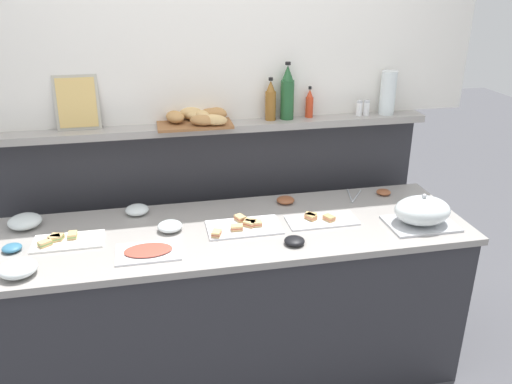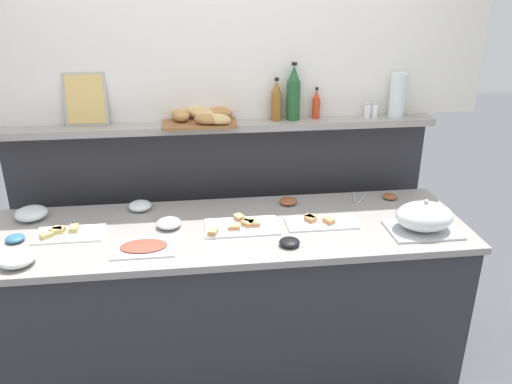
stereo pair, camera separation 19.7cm
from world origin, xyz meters
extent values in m
plane|color=#4C4C51|center=(0.00, 0.60, 0.00)|extent=(12.00, 12.00, 0.00)
cube|color=#2D2D33|center=(0.00, 0.00, 0.43)|extent=(2.35, 0.68, 0.85)
cube|color=gray|center=(0.00, 0.00, 0.87)|extent=(2.39, 0.72, 0.03)
cube|color=#2D2D33|center=(0.00, 0.54, 0.63)|extent=(2.42, 0.08, 1.26)
cube|color=gray|center=(0.00, 0.49, 1.28)|extent=(2.42, 0.22, 0.04)
cube|color=silver|center=(0.07, -0.01, 0.89)|extent=(0.37, 0.21, 0.01)
cube|color=tan|center=(0.06, 0.06, 0.90)|extent=(0.06, 0.07, 0.01)
cube|color=#B24738|center=(0.06, 0.06, 0.91)|extent=(0.06, 0.07, 0.01)
cube|color=tan|center=(0.06, 0.06, 0.92)|extent=(0.06, 0.07, 0.01)
cube|color=tan|center=(0.10, 0.01, 0.90)|extent=(0.07, 0.06, 0.01)
cube|color=#B24738|center=(0.10, 0.01, 0.91)|extent=(0.07, 0.06, 0.01)
cube|color=tan|center=(0.10, 0.01, 0.92)|extent=(0.07, 0.06, 0.01)
cube|color=tan|center=(0.02, -0.04, 0.90)|extent=(0.06, 0.04, 0.01)
cube|color=#B24738|center=(0.02, -0.04, 0.91)|extent=(0.06, 0.04, 0.01)
cube|color=tan|center=(0.02, -0.04, 0.92)|extent=(0.06, 0.04, 0.01)
cube|color=tan|center=(0.13, -0.02, 0.90)|extent=(0.06, 0.04, 0.01)
cube|color=#B24738|center=(0.13, -0.02, 0.91)|extent=(0.06, 0.04, 0.01)
cube|color=tan|center=(0.13, -0.02, 0.92)|extent=(0.06, 0.04, 0.01)
cube|color=tan|center=(0.09, -0.01, 0.90)|extent=(0.07, 0.07, 0.01)
cube|color=#B24738|center=(0.09, -0.01, 0.91)|extent=(0.07, 0.07, 0.01)
cube|color=tan|center=(0.09, -0.01, 0.92)|extent=(0.07, 0.07, 0.01)
cube|color=tan|center=(-0.08, -0.08, 0.90)|extent=(0.06, 0.07, 0.01)
cube|color=#B24738|center=(-0.08, -0.08, 0.91)|extent=(0.06, 0.07, 0.01)
cube|color=tan|center=(-0.08, -0.08, 0.92)|extent=(0.06, 0.07, 0.01)
cube|color=white|center=(-0.78, 0.01, 0.89)|extent=(0.32, 0.17, 0.01)
cube|color=tan|center=(-0.87, -0.02, 0.90)|extent=(0.07, 0.07, 0.01)
cube|color=#66994C|center=(-0.87, -0.02, 0.91)|extent=(0.07, 0.07, 0.01)
cube|color=tan|center=(-0.87, -0.02, 0.92)|extent=(0.07, 0.07, 0.01)
cube|color=tan|center=(-0.76, 0.04, 0.90)|extent=(0.04, 0.06, 0.01)
cube|color=#66994C|center=(-0.76, 0.04, 0.91)|extent=(0.04, 0.06, 0.01)
cube|color=tan|center=(-0.76, 0.04, 0.92)|extent=(0.04, 0.06, 0.01)
cube|color=tan|center=(-0.83, 0.03, 0.90)|extent=(0.06, 0.05, 0.01)
cube|color=#66994C|center=(-0.83, 0.03, 0.91)|extent=(0.06, 0.05, 0.01)
cube|color=tan|center=(-0.83, 0.03, 0.92)|extent=(0.06, 0.05, 0.01)
cube|color=tan|center=(-0.84, 0.02, 0.90)|extent=(0.06, 0.05, 0.01)
cube|color=#66994C|center=(-0.84, 0.02, 0.91)|extent=(0.06, 0.05, 0.01)
cube|color=tan|center=(-0.84, 0.02, 0.92)|extent=(0.06, 0.05, 0.01)
cube|color=silver|center=(0.47, -0.02, 0.89)|extent=(0.36, 0.17, 0.01)
cube|color=tan|center=(0.50, -0.03, 0.90)|extent=(0.06, 0.07, 0.01)
cube|color=#D1664C|center=(0.50, -0.03, 0.91)|extent=(0.06, 0.07, 0.01)
cube|color=tan|center=(0.50, -0.03, 0.92)|extent=(0.06, 0.07, 0.01)
cube|color=tan|center=(0.42, 0.00, 0.90)|extent=(0.06, 0.07, 0.01)
cube|color=#D1664C|center=(0.42, 0.00, 0.91)|extent=(0.06, 0.07, 0.01)
cube|color=tan|center=(0.42, 0.00, 0.92)|extent=(0.06, 0.07, 0.01)
cube|color=tan|center=(0.42, 0.01, 0.90)|extent=(0.07, 0.06, 0.01)
cube|color=#D1664C|center=(0.42, 0.01, 0.91)|extent=(0.07, 0.06, 0.01)
cube|color=tan|center=(0.42, 0.01, 0.92)|extent=(0.07, 0.06, 0.01)
cube|color=silver|center=(-0.41, -0.17, 0.89)|extent=(0.29, 0.19, 0.01)
ellipsoid|color=#B24738|center=(-0.41, -0.17, 0.90)|extent=(0.22, 0.14, 0.01)
cube|color=#B7BABF|center=(0.95, -0.16, 0.89)|extent=(0.34, 0.24, 0.01)
ellipsoid|color=silver|center=(0.95, -0.16, 0.97)|extent=(0.29, 0.23, 0.14)
sphere|color=#B7BABF|center=(0.95, -0.16, 1.05)|extent=(0.02, 0.02, 0.02)
ellipsoid|color=silver|center=(-0.46, 0.27, 0.91)|extent=(0.12, 0.12, 0.05)
ellipsoid|color=#E5CC66|center=(-0.46, 0.27, 0.90)|extent=(0.10, 0.10, 0.03)
ellipsoid|color=silver|center=(-0.94, -0.24, 0.92)|extent=(0.16, 0.16, 0.06)
ellipsoid|color=#E5CC66|center=(-0.94, -0.24, 0.91)|extent=(0.12, 0.12, 0.04)
ellipsoid|color=silver|center=(-0.30, 0.04, 0.91)|extent=(0.12, 0.12, 0.05)
ellipsoid|color=#E5CC66|center=(-0.30, 0.04, 0.90)|extent=(0.10, 0.10, 0.03)
ellipsoid|color=silver|center=(-1.00, 0.22, 0.92)|extent=(0.16, 0.16, 0.07)
ellipsoid|color=#599959|center=(-1.00, 0.22, 0.91)|extent=(0.13, 0.13, 0.04)
ellipsoid|color=brown|center=(0.93, 0.24, 0.90)|extent=(0.08, 0.08, 0.03)
ellipsoid|color=teal|center=(-1.02, -0.02, 0.90)|extent=(0.09, 0.09, 0.03)
ellipsoid|color=black|center=(0.27, -0.22, 0.91)|extent=(0.10, 0.10, 0.03)
ellipsoid|color=brown|center=(0.35, 0.25, 0.91)|extent=(0.10, 0.10, 0.03)
cylinder|color=#B7BABF|center=(0.73, 0.26, 0.89)|extent=(0.05, 0.18, 0.01)
cylinder|color=#B7BABF|center=(0.76, 0.24, 0.89)|extent=(0.12, 0.15, 0.01)
sphere|color=#B7BABF|center=(0.71, 0.17, 0.89)|extent=(0.01, 0.01, 0.01)
cylinder|color=red|center=(0.54, 0.49, 1.36)|extent=(0.04, 0.04, 0.12)
cone|color=red|center=(0.54, 0.49, 1.44)|extent=(0.04, 0.04, 0.04)
cylinder|color=black|center=(0.54, 0.49, 1.47)|extent=(0.02, 0.02, 0.02)
cylinder|color=#23562D|center=(0.41, 0.48, 1.41)|extent=(0.08, 0.08, 0.22)
cone|color=#23562D|center=(0.41, 0.48, 1.56)|extent=(0.06, 0.06, 0.08)
cylinder|color=black|center=(0.41, 0.48, 1.61)|extent=(0.03, 0.03, 0.02)
cylinder|color=#8E5B23|center=(0.31, 0.47, 1.38)|extent=(0.06, 0.06, 0.16)
cone|color=#8E5B23|center=(0.31, 0.47, 1.49)|extent=(0.05, 0.05, 0.06)
cylinder|color=black|center=(0.31, 0.47, 1.53)|extent=(0.02, 0.02, 0.02)
cylinder|color=white|center=(0.83, 0.46, 1.34)|extent=(0.03, 0.03, 0.08)
cylinder|color=#B7BABF|center=(0.83, 0.46, 1.38)|extent=(0.03, 0.03, 0.01)
cylinder|color=white|center=(0.88, 0.46, 1.34)|extent=(0.03, 0.03, 0.08)
cylinder|color=#B7BABF|center=(0.88, 0.46, 1.38)|extent=(0.03, 0.03, 0.01)
cube|color=brown|center=(-0.12, 0.46, 1.31)|extent=(0.40, 0.26, 0.02)
ellipsoid|color=tan|center=(-0.13, 0.53, 1.35)|extent=(0.17, 0.15, 0.07)
ellipsoid|color=tan|center=(-0.13, 0.52, 1.35)|extent=(0.13, 0.17, 0.06)
ellipsoid|color=#B7844C|center=(0.01, 0.54, 1.35)|extent=(0.13, 0.11, 0.06)
ellipsoid|color=tan|center=(0.00, 0.54, 1.35)|extent=(0.16, 0.11, 0.06)
ellipsoid|color=#AD7A47|center=(-0.08, 0.38, 1.35)|extent=(0.16, 0.12, 0.06)
ellipsoid|color=tan|center=(-0.07, 0.47, 1.35)|extent=(0.09, 0.16, 0.06)
ellipsoid|color=#B7844C|center=(-0.22, 0.47, 1.35)|extent=(0.13, 0.16, 0.06)
ellipsoid|color=tan|center=(-0.02, 0.38, 1.35)|extent=(0.17, 0.14, 0.06)
ellipsoid|color=#AD7A47|center=(-0.01, 0.49, 1.35)|extent=(0.17, 0.14, 0.06)
cube|color=#B2AD9E|center=(-0.72, 0.50, 1.44)|extent=(0.22, 0.05, 0.28)
cube|color=#E0B766|center=(-0.72, 0.49, 1.44)|extent=(0.19, 0.04, 0.25)
cylinder|color=silver|center=(1.00, 0.46, 1.43)|extent=(0.09, 0.09, 0.25)
camera|label=1|loc=(-0.34, -2.28, 2.07)|focal=36.38mm
camera|label=2|loc=(-0.15, -2.32, 2.07)|focal=36.38mm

